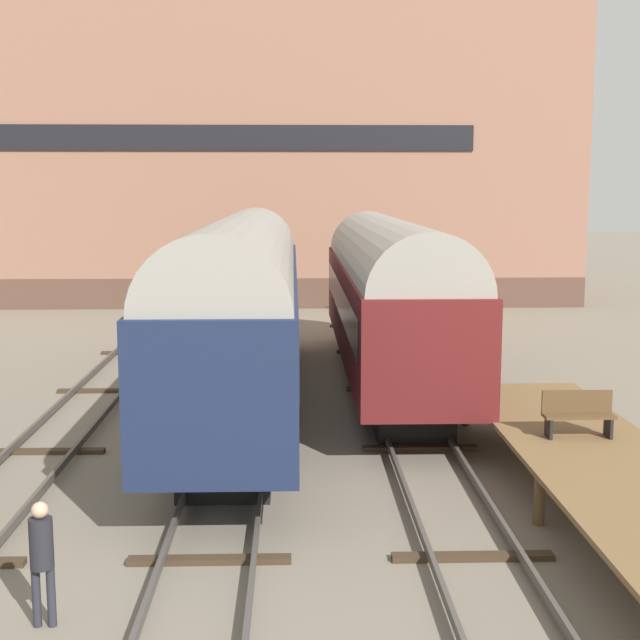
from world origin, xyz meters
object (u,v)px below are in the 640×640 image
object	(u,v)px
train_car_navy	(242,300)
train_car_maroon	(389,291)
person_worker	(42,552)
bench	(578,412)

from	to	relation	value
train_car_navy	train_car_maroon	bearing A→B (deg)	34.53
train_car_maroon	person_worker	distance (m)	16.16
train_car_navy	train_car_maroon	size ratio (longest dim) A/B	1.14
person_worker	bench	bearing A→B (deg)	31.27
train_car_maroon	bench	xyz separation A→B (m)	(2.76, -9.32, -1.33)
train_car_navy	bench	distance (m)	9.59
train_car_navy	bench	xyz separation A→B (m)	(6.96, -6.43, -1.45)
bench	person_worker	xyz separation A→B (m)	(-9.01, -5.47, -0.45)
train_car_navy	person_worker	xyz separation A→B (m)	(-2.05, -11.90, -1.90)
bench	train_car_maroon	bearing A→B (deg)	106.48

